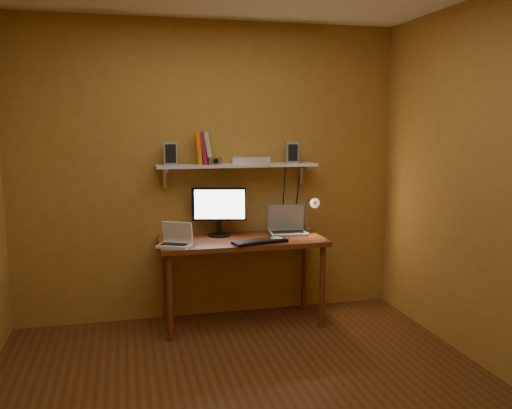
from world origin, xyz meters
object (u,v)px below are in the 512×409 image
object	(u,v)px
desk_lamp	(311,210)
speaker_right	(292,152)
mouse	(276,239)
wall_shelf	(237,166)
monitor	(219,209)
keyboard	(260,242)
speaker_left	(170,153)
shelf_camera	(215,161)
laptop	(287,226)
router	(252,161)
netbook	(176,239)
desk	(242,249)

from	to	relation	value
desk_lamp	speaker_right	bearing A→B (deg)	157.64
mouse	wall_shelf	bearing A→B (deg)	131.73
monitor	keyboard	xyz separation A→B (m)	(0.27, -0.36, -0.23)
monitor	speaker_left	xyz separation A→B (m)	(-0.41, 0.01, 0.49)
speaker_left	shelf_camera	xyz separation A→B (m)	(0.37, -0.07, -0.07)
laptop	mouse	world-z (taller)	laptop
wall_shelf	router	world-z (taller)	router
monitor	speaker_right	bearing A→B (deg)	14.68
desk_lamp	speaker_right	world-z (taller)	speaker_right
wall_shelf	laptop	distance (m)	0.70
mouse	router	xyz separation A→B (m)	(-0.13, 0.34, 0.63)
monitor	speaker_right	world-z (taller)	speaker_right
monitor	netbook	distance (m)	0.54
netbook	shelf_camera	size ratio (longest dim) A/B	2.67
wall_shelf	speaker_left	bearing A→B (deg)	-179.36
keyboard	router	world-z (taller)	router
desk	router	size ratio (longest dim) A/B	4.33
monitor	speaker_right	distance (m)	0.82
laptop	router	distance (m)	0.67
monitor	laptop	world-z (taller)	monitor
shelf_camera	monitor	bearing A→B (deg)	53.34
shelf_camera	router	world-z (taller)	shelf_camera
netbook	shelf_camera	world-z (taller)	shelf_camera
speaker_left	speaker_right	world-z (taller)	speaker_left
speaker_right	netbook	bearing A→B (deg)	-154.66
monitor	mouse	bearing A→B (deg)	-25.07
laptop	desk_lamp	world-z (taller)	desk_lamp
speaker_left	speaker_right	xyz separation A→B (m)	(1.07, 0.01, -0.01)
laptop	speaker_right	world-z (taller)	speaker_right
router	shelf_camera	bearing A→B (deg)	-168.66
laptop	keyboard	size ratio (longest dim) A/B	0.77
wall_shelf	netbook	bearing A→B (deg)	-150.16
netbook	shelf_camera	bearing A→B (deg)	61.50
desk_lamp	monitor	bearing A→B (deg)	176.78
monitor	speaker_left	distance (m)	0.63
speaker_right	wall_shelf	bearing A→B (deg)	-171.80
desk	monitor	world-z (taller)	monitor
speaker_left	speaker_right	size ratio (longest dim) A/B	1.06
shelf_camera	laptop	bearing A→B (deg)	2.14
mouse	shelf_camera	xyz separation A→B (m)	(-0.46, 0.28, 0.64)
monitor	keyboard	size ratio (longest dim) A/B	1.02
desk	speaker_right	xyz separation A→B (m)	(0.50, 0.19, 0.80)
laptop	speaker_right	xyz separation A→B (m)	(0.06, 0.05, 0.65)
netbook	mouse	size ratio (longest dim) A/B	2.80
monitor	shelf_camera	distance (m)	0.42
keyboard	shelf_camera	world-z (taller)	shelf_camera
netbook	keyboard	size ratio (longest dim) A/B	0.67
wall_shelf	desk_lamp	distance (m)	0.77
keyboard	speaker_right	xyz separation A→B (m)	(0.39, 0.39, 0.71)
wall_shelf	desk_lamp	xyz separation A→B (m)	(0.66, -0.07, -0.40)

